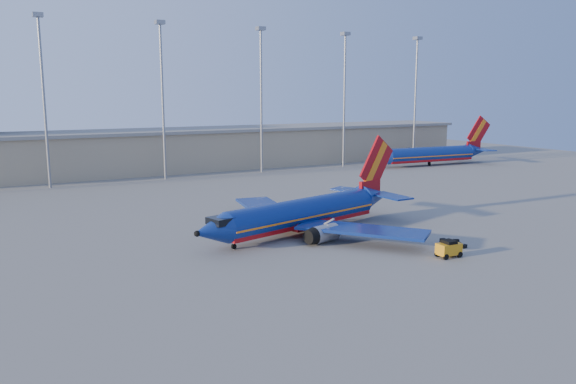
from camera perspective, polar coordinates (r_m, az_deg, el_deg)
ground at (r=67.60m, az=3.13°, el=-3.49°), size 220.00×220.00×0.00m
terminal_building at (r=122.82m, az=-7.27°, el=4.52°), size 122.00×16.00×8.50m
light_mast_row at (r=109.31m, az=-7.55°, el=10.81°), size 101.60×1.60×28.65m
aircraft_main at (r=64.16m, az=1.86°, el=-2.16°), size 30.43×28.90×10.49m
aircraft_second at (r=129.27m, az=14.48°, el=3.74°), size 32.02×12.45×10.84m
baggage_tug at (r=56.94m, az=16.02°, el=-5.52°), size 2.38×1.48×1.69m
luggage_pile at (r=61.25m, az=16.38°, el=-5.09°), size 2.80×3.02×0.52m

